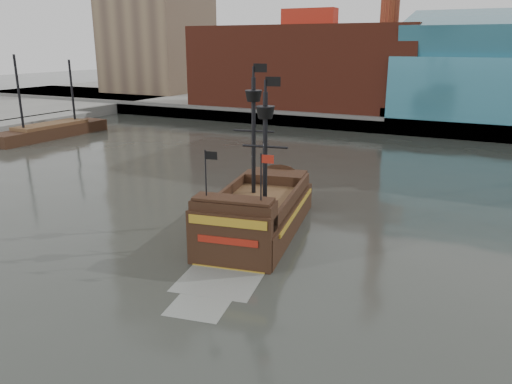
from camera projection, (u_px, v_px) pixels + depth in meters
The scene contains 5 objects.
ground at pixel (195, 337), 24.47m from camera, with size 400.00×400.00×0.00m, color #252823.
promenade_far at pixel (441, 109), 102.98m from camera, with size 220.00×60.00×2.00m, color slate.
seawall at pixel (417, 128), 77.63m from camera, with size 220.00×1.00×2.60m, color #4C4C49.
pirate_ship at pixel (258, 217), 37.82m from camera, with size 8.45×18.52×13.36m.
docked_vessel at pixel (52, 132), 76.60m from camera, with size 4.79×19.26×13.03m.
Camera 1 is at (12.28, -17.79, 13.83)m, focal length 35.00 mm.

